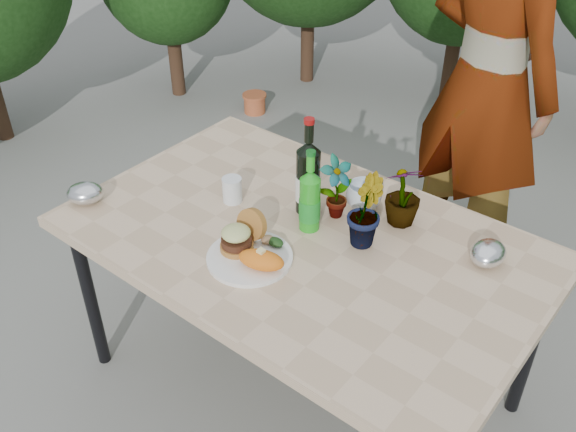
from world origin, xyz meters
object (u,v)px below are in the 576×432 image
Objects in this scene: dinner_plate at (250,258)px; wine_bottle at (308,178)px; person at (486,84)px; patio_table at (303,250)px.

dinner_plate is 0.36m from wine_bottle.
person is (0.17, 1.34, 0.18)m from dinner_plate.
wine_bottle is at bearing 96.14° from person.
wine_bottle is at bearing 121.66° from patio_table.
wine_bottle reaches higher than dinner_plate.
person reaches higher than wine_bottle.
dinner_plate is 1.36m from person.
dinner_plate is at bearing -106.06° from patio_table.
wine_bottle is (-0.08, 0.13, 0.19)m from patio_table.
person is (0.19, 1.00, 0.06)m from wine_bottle.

